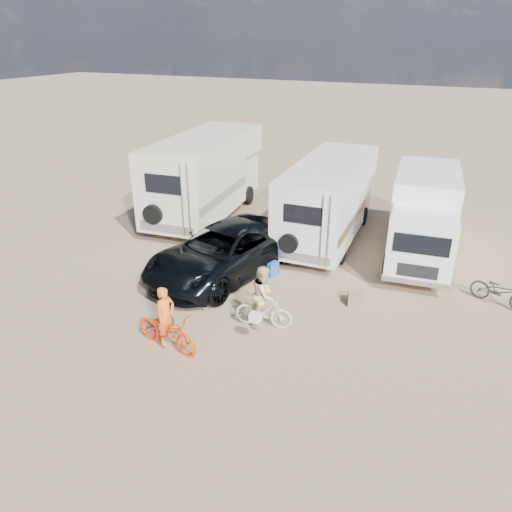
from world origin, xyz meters
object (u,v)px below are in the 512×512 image
at_px(dark_suv, 224,251).
at_px(crate, 356,298).
at_px(rv_main, 328,202).
at_px(rider_woman, 264,300).
at_px(box_truck, 423,219).
at_px(bike_parked, 501,291).
at_px(rider_man, 167,322).
at_px(bike_man, 167,331).
at_px(rv_left, 205,178).
at_px(cooler, 268,267).
at_px(bike_woman, 264,311).

height_order(dark_suv, crate, dark_suv).
height_order(rv_main, rider_woman, rv_main).
bearing_deg(box_truck, rv_main, 169.23).
height_order(rider_woman, bike_parked, rider_woman).
distance_m(rv_main, box_truck, 3.52).
bearing_deg(dark_suv, rider_man, -67.99).
bearing_deg(crate, box_truck, 73.22).
distance_m(rider_man, crate, 5.68).
relative_size(rider_woman, bike_parked, 0.94).
height_order(rider_man, crate, rider_man).
height_order(rider_man, bike_parked, rider_man).
relative_size(bike_man, rider_man, 1.23).
distance_m(rv_left, bike_parked, 12.15).
bearing_deg(bike_parked, crate, 134.15).
bearing_deg(rv_left, rv_main, -8.37).
bearing_deg(rider_woman, cooler, 11.93).
height_order(dark_suv, bike_woman, dark_suv).
relative_size(box_truck, bike_man, 3.16).
distance_m(dark_suv, bike_man, 4.36).
bearing_deg(bike_man, rider_man, -79.56).
height_order(rv_left, crate, rv_left).
relative_size(rv_main, cooler, 11.60).
relative_size(rv_main, rv_left, 0.96).
relative_size(rider_man, cooler, 2.65).
xyz_separation_m(dark_suv, cooler, (1.33, 0.58, -0.58)).
bearing_deg(crate, rv_main, 116.28).
bearing_deg(dark_suv, bike_woman, -30.53).
bearing_deg(cooler, rider_woman, -51.35).
bearing_deg(box_truck, cooler, -147.29).
bearing_deg(bike_parked, rv_main, 85.81).
xyz_separation_m(rv_left, cooler, (4.64, -4.07, -1.49)).
xyz_separation_m(box_truck, bike_man, (-5.13, -8.30, -0.96)).
xyz_separation_m(rv_main, rv_left, (-5.54, 0.31, 0.22)).
bearing_deg(rider_man, crate, -32.81).
distance_m(rv_left, bike_woman, 9.19).
xyz_separation_m(bike_parked, crate, (-3.88, -1.66, -0.27)).
bearing_deg(rider_woman, bike_parked, -65.19).
relative_size(bike_woman, bike_parked, 0.92).
bearing_deg(bike_parked, rv_left, 95.68).
xyz_separation_m(cooler, crate, (3.14, -0.77, -0.05)).
height_order(bike_man, crate, bike_man).
bearing_deg(bike_woman, rv_main, -6.68).
bearing_deg(rider_man, rider_woman, -33.72).
xyz_separation_m(bike_man, rider_man, (0.00, 0.00, 0.27)).
bearing_deg(rv_left, rider_woman, -56.01).
bearing_deg(rider_woman, rv_main, -6.68).
bearing_deg(crate, dark_suv, 177.53).
bearing_deg(dark_suv, rv_left, 139.45).
bearing_deg(rv_main, bike_parked, -27.06).
relative_size(bike_woman, rider_man, 1.03).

